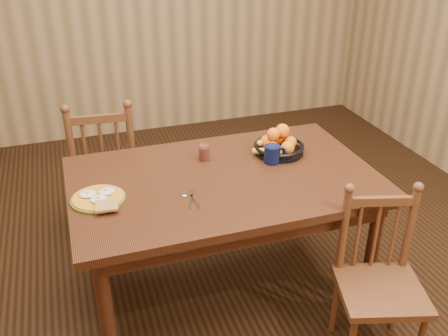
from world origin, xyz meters
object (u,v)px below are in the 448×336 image
object	(u,v)px
dining_table	(224,190)
coffee_mug	(273,154)
chair_near	(379,282)
breakfast_plate	(99,198)
fruit_bowl	(278,145)
chair_far	(105,169)

from	to	relation	value
dining_table	coffee_mug	world-z (taller)	coffee_mug
chair_near	coffee_mug	distance (m)	0.86
chair_near	breakfast_plate	world-z (taller)	chair_near
coffee_mug	fruit_bowl	size ratio (longest dim) A/B	0.46
dining_table	fruit_bowl	bearing A→B (deg)	23.89
breakfast_plate	coffee_mug	bearing A→B (deg)	6.59
breakfast_plate	coffee_mug	world-z (taller)	coffee_mug
breakfast_plate	chair_far	bearing A→B (deg)	83.54
dining_table	fruit_bowl	distance (m)	0.44
dining_table	chair_far	xyz separation A→B (m)	(-0.55, 0.83, -0.20)
dining_table	fruit_bowl	xyz separation A→B (m)	(0.39, 0.17, 0.14)
chair_far	breakfast_plate	bearing A→B (deg)	88.64
dining_table	chair_far	size ratio (longest dim) A/B	1.66
dining_table	coffee_mug	distance (m)	0.34
coffee_mug	dining_table	bearing A→B (deg)	-167.02
chair_far	breakfast_plate	size ratio (longest dim) A/B	3.32
chair_far	coffee_mug	distance (m)	1.19
dining_table	coffee_mug	size ratio (longest dim) A/B	11.95
chair_near	coffee_mug	xyz separation A→B (m)	(-0.25, 0.73, 0.38)
chair_far	coffee_mug	size ratio (longest dim) A/B	7.21
dining_table	chair_near	xyz separation A→B (m)	(0.56, -0.66, -0.24)
chair_near	breakfast_plate	xyz separation A→B (m)	(-1.21, 0.62, 0.34)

